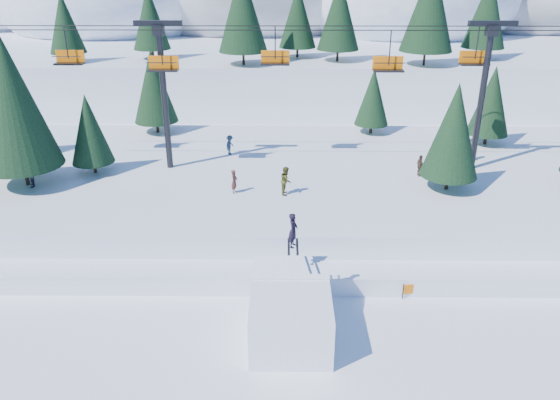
{
  "coord_description": "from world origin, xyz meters",
  "views": [
    {
      "loc": [
        -0.61,
        -19.44,
        16.47
      ],
      "look_at": [
        -0.85,
        6.0,
        5.2
      ],
      "focal_mm": 35.0,
      "sensor_mm": 36.0,
      "label": 1
    }
  ],
  "objects_px": {
    "chairlift": "(324,73)",
    "banner_far": "(458,283)",
    "jump_kicker": "(291,313)",
    "banner_near": "(427,287)"
  },
  "relations": [
    {
      "from": "chairlift",
      "to": "banner_near",
      "type": "relative_size",
      "value": 16.62
    },
    {
      "from": "jump_kicker",
      "to": "banner_near",
      "type": "relative_size",
      "value": 2.09
    },
    {
      "from": "jump_kicker",
      "to": "banner_far",
      "type": "relative_size",
      "value": 2.04
    },
    {
      "from": "chairlift",
      "to": "banner_far",
      "type": "xyz_separation_m",
      "value": [
        6.72,
        -12.44,
        -8.78
      ]
    },
    {
      "from": "banner_near",
      "to": "banner_far",
      "type": "xyz_separation_m",
      "value": [
        1.76,
        0.38,
        0.0
      ]
    },
    {
      "from": "chairlift",
      "to": "banner_near",
      "type": "xyz_separation_m",
      "value": [
        4.96,
        -12.82,
        -8.78
      ]
    },
    {
      "from": "chairlift",
      "to": "banner_near",
      "type": "height_order",
      "value": "chairlift"
    },
    {
      "from": "jump_kicker",
      "to": "chairlift",
      "type": "bearing_deg",
      "value": 81.89
    },
    {
      "from": "banner_near",
      "to": "chairlift",
      "type": "bearing_deg",
      "value": 111.16
    },
    {
      "from": "jump_kicker",
      "to": "banner_far",
      "type": "bearing_deg",
      "value": 23.59
    }
  ]
}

